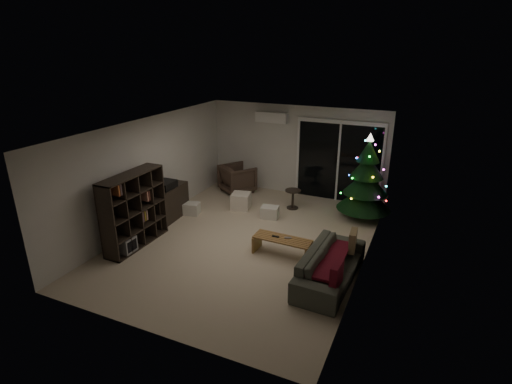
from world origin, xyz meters
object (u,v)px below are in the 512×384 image
Objects in this scene: bookshelf at (127,209)px; armchair at (237,178)px; sofa at (330,265)px; christmas_tree at (366,177)px; media_cabinet at (167,204)px; coffee_table at (282,247)px.

armchair is at bearing 84.08° from bookshelf.
armchair is 5.00m from sofa.
sofa is 3.17m from christmas_tree.
bookshelf is at bearing -93.23° from media_cabinet.
media_cabinet reaches higher than armchair.
christmas_tree is at bearing 22.18° from media_cabinet.
bookshelf is 3.87m from armchair.
media_cabinet is 1.09× the size of coffee_table.
sofa is at bearing -16.52° from media_cabinet.
christmas_tree reaches higher than media_cabinet.
armchair is at bearing 174.05° from christmas_tree.
media_cabinet is at bearing -154.59° from christmas_tree.
media_cabinet is 3.23m from coffee_table.
sofa is 1.75× the size of coffee_table.
coffee_table is at bearing -114.24° from christmas_tree.
sofa is (4.30, 0.33, -0.49)m from bookshelf.
sofa is 1.23m from coffee_table.
coffee_table is 0.56× the size of christmas_tree.
bookshelf is at bearing 96.83° from sofa.
media_cabinet is at bearing 79.19° from sofa.
sofa is (4.30, -1.02, -0.10)m from media_cabinet.
coffee_table is (3.18, -0.50, -0.22)m from media_cabinet.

